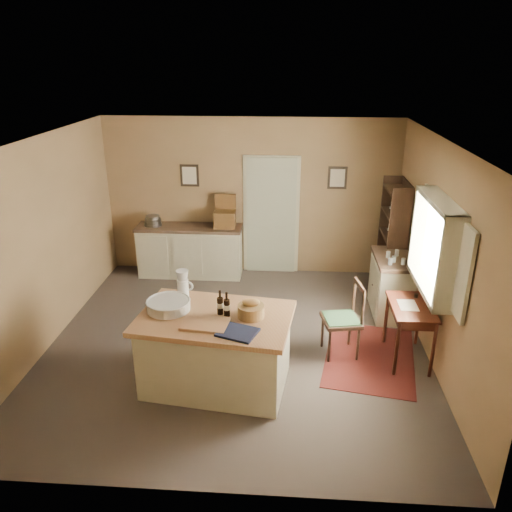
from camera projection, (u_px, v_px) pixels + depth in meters
The scene contains 16 objects.
ground at pixel (237, 343), 6.77m from camera, with size 5.00×5.00×0.00m, color #4F433C.
wall_back at pixel (251, 197), 8.57m from camera, with size 5.00×0.10×2.70m, color #97764F.
wall_front at pixel (202, 365), 3.95m from camera, with size 5.00×0.10×2.70m, color #97764F.
wall_left at pixel (43, 245), 6.42m from camera, with size 0.10×5.00×2.70m, color #97764F.
wall_right at pixel (438, 255), 6.10m from camera, with size 0.10×5.00×2.70m, color #97764F.
ceiling at pixel (234, 141), 5.76m from camera, with size 5.00×5.00×0.00m, color silver.
door at pixel (271, 215), 8.63m from camera, with size 0.97×0.06×2.11m, color #B5BA9C.
framed_prints at pixel (263, 177), 8.40m from camera, with size 2.82×0.02×0.38m.
window at pixel (439, 246), 5.85m from camera, with size 0.25×1.99×1.12m.
work_island at pixel (215, 348), 5.76m from camera, with size 1.83×1.32×1.20m.
sideboard at pixel (191, 249), 8.69m from camera, with size 1.82×0.52×1.18m.
rug at pixel (370, 357), 6.45m from camera, with size 1.10×1.60×0.01m, color #46120D.
writing_desk at pixel (411, 313), 6.17m from camera, with size 0.50×0.83×0.82m.
desk_chair at pixel (341, 320), 6.35m from camera, with size 0.46×0.46×0.98m, color black, non-canonical shape.
right_cabinet at pixel (391, 285), 7.39m from camera, with size 0.53×0.95×0.99m.
shelving_unit at pixel (395, 239), 7.91m from camera, with size 0.31×0.83×1.84m.
Camera 1 is at (0.66, -5.80, 3.63)m, focal length 35.00 mm.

